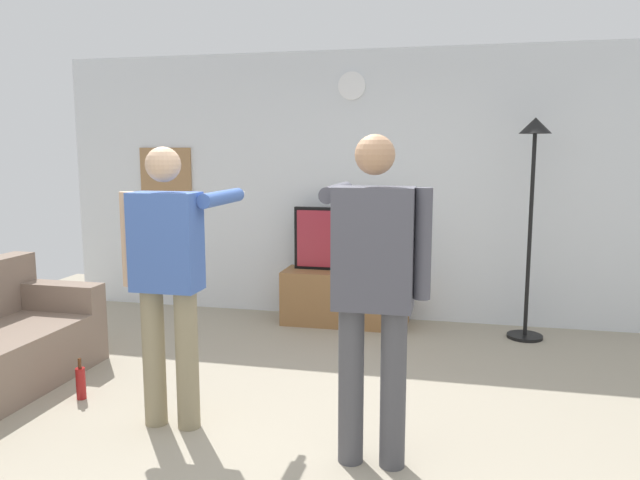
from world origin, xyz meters
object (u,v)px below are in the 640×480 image
object	(u,v)px
person_standing_nearer_lamp	(168,271)
beverage_bottle	(81,383)
tv_stand	(345,298)
framed_picture	(166,171)
television	(347,239)
wall_clock	(352,86)
floor_lamp	(533,183)
person_standing_nearer_couch	(374,282)

from	to	relation	value
person_standing_nearer_lamp	beverage_bottle	size ratio (longest dim) A/B	5.96
tv_stand	framed_picture	world-z (taller)	framed_picture
tv_stand	television	bearing A→B (deg)	90.00
wall_clock	floor_lamp	distance (m)	1.97
television	person_standing_nearer_couch	world-z (taller)	person_standing_nearer_couch
tv_stand	television	distance (m)	0.58
wall_clock	floor_lamp	world-z (taller)	wall_clock
tv_stand	wall_clock	world-z (taller)	wall_clock
television	person_standing_nearer_lamp	distance (m)	2.58
wall_clock	person_standing_nearer_couch	bearing A→B (deg)	-77.81
tv_stand	wall_clock	size ratio (longest dim) A/B	4.50
television	person_standing_nearer_couch	distance (m)	2.77
person_standing_nearer_lamp	beverage_bottle	xyz separation A→B (m)	(-0.81, 0.22, -0.87)
framed_picture	person_standing_nearer_lamp	xyz separation A→B (m)	(1.39, -2.74, -0.51)
floor_lamp	person_standing_nearer_lamp	bearing A→B (deg)	-134.91
tv_stand	person_standing_nearer_couch	xyz separation A→B (m)	(0.63, -2.64, 0.76)
framed_picture	floor_lamp	bearing A→B (deg)	-5.85
floor_lamp	beverage_bottle	bearing A→B (deg)	-145.92
person_standing_nearer_lamp	person_standing_nearer_couch	world-z (taller)	person_standing_nearer_couch
wall_clock	beverage_bottle	distance (m)	3.66
person_standing_nearer_lamp	wall_clock	bearing A→B (deg)	76.63
tv_stand	framed_picture	distance (m)	2.40
wall_clock	framed_picture	world-z (taller)	wall_clock
floor_lamp	beverage_bottle	xyz separation A→B (m)	(-3.16, -2.14, -1.31)
floor_lamp	person_standing_nearer_lamp	size ratio (longest dim) A/B	1.15
framed_picture	television	bearing A→B (deg)	-6.95
television	framed_picture	bearing A→B (deg)	173.05
wall_clock	beverage_bottle	bearing A→B (deg)	-120.11
person_standing_nearer_couch	wall_clock	bearing A→B (deg)	102.19
wall_clock	beverage_bottle	xyz separation A→B (m)	(-1.46, -2.52, -2.23)
wall_clock	person_standing_nearer_couch	distance (m)	3.28
person_standing_nearer_lamp	person_standing_nearer_couch	xyz separation A→B (m)	(1.28, -0.19, 0.04)
beverage_bottle	wall_clock	bearing A→B (deg)	59.89
framed_picture	floor_lamp	distance (m)	3.76
television	person_standing_nearer_lamp	xyz separation A→B (m)	(-0.65, -2.50, 0.14)
television	person_standing_nearer_couch	size ratio (longest dim) A/B	0.59
framed_picture	floor_lamp	xyz separation A→B (m)	(3.74, -0.38, -0.07)
tv_stand	person_standing_nearer_couch	distance (m)	2.82
wall_clock	person_standing_nearer_lamp	bearing A→B (deg)	-103.37
floor_lamp	beverage_bottle	world-z (taller)	floor_lamp
tv_stand	person_standing_nearer_lamp	world-z (taller)	person_standing_nearer_lamp
floor_lamp	person_standing_nearer_couch	distance (m)	2.80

